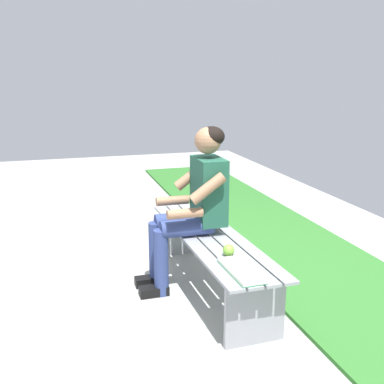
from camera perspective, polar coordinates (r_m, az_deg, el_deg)
name	(u,v)px	position (r m, az deg, el deg)	size (l,w,h in m)	color
ground_plane	(71,253)	(4.54, -14.69, -7.27)	(10.00, 7.00, 0.04)	#9E9E99
grass_strip	(322,272)	(4.05, 15.82, -9.53)	(9.00, 1.23, 0.03)	#2D6B28
bench_near	(211,248)	(3.51, 2.36, -6.97)	(1.80, 0.49, 0.44)	gray
person_seated	(194,201)	(3.49, 0.21, -1.18)	(0.50, 0.69, 1.25)	#1E513D
apple	(229,250)	(3.10, 4.55, -7.18)	(0.08, 0.08, 0.08)	#72B738
book_open	(241,271)	(2.88, 6.05, -9.66)	(0.42, 0.17, 0.02)	white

